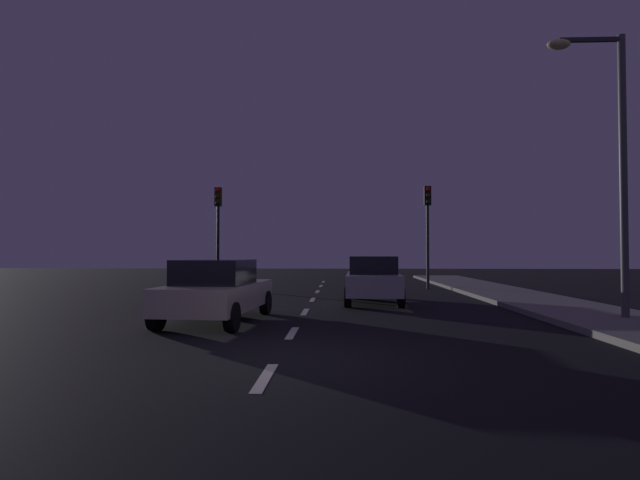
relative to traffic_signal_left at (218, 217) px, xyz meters
The scene contains 14 objects.
ground_plane 10.61m from the traffic_signal_left, 61.26° to the right, with size 80.00×80.00×0.00m, color black.
sidewalk_curb_right 15.52m from the traffic_signal_left, 35.55° to the right, with size 3.00×40.00×0.15m, color gray.
lane_stripe_nearest 18.01m from the traffic_signal_left, 74.14° to the right, with size 0.16×1.60×0.01m, color silver.
lane_stripe_second 14.47m from the traffic_signal_left, 69.91° to the right, with size 0.16×1.60×0.01m, color silver.
lane_stripe_third 11.11m from the traffic_signal_left, 62.82° to the right, with size 0.16×1.60×0.01m, color silver.
lane_stripe_fourth 8.14m from the traffic_signal_left, 49.27° to the right, with size 0.16×1.60×0.01m, color silver.
lane_stripe_fifth 6.17m from the traffic_signal_left, 20.57° to the right, with size 0.16×1.60×0.01m, color silver.
lane_stripe_sixth 6.22m from the traffic_signal_left, 22.34° to the left, with size 0.16×1.60×0.01m, color silver.
lane_stripe_seventh 8.26m from the traffic_signal_left, 50.13° to the left, with size 0.16×1.60×0.01m, color silver.
traffic_signal_left is the anchor object (origin of this frame).
traffic_signal_right 9.92m from the traffic_signal_left, ahead, with size 0.32×0.38×4.83m.
car_stopped_ahead 9.96m from the traffic_signal_left, 43.86° to the right, with size 1.97×4.32×1.57m.
car_adjacent_lane 12.19m from the traffic_signal_left, 76.28° to the right, with size 2.18×4.41×1.52m.
street_lamp_right 16.86m from the traffic_signal_left, 42.87° to the right, with size 1.86×0.36×6.95m.
Camera 1 is at (1.02, -8.01, 1.67)m, focal length 28.39 mm.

